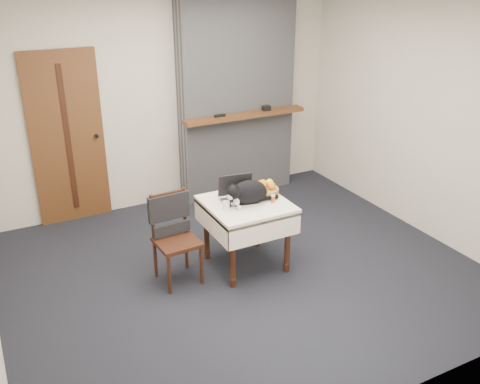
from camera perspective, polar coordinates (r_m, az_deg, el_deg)
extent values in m
plane|color=black|center=(5.43, 0.07, -8.36)|extent=(4.50, 4.50, 0.00)
cube|color=beige|center=(6.64, -8.01, 9.61)|extent=(4.50, 0.02, 2.60)
cube|color=beige|center=(6.20, 19.04, 7.56)|extent=(0.02, 4.00, 2.60)
cube|color=brown|center=(6.42, -17.93, 5.42)|extent=(0.82, 0.05, 2.00)
cube|color=#37170F|center=(6.39, -17.88, 5.35)|extent=(0.06, 0.01, 1.70)
cylinder|color=black|center=(6.43, -15.06, 5.79)|extent=(0.04, 0.06, 0.04)
cube|color=gray|center=(6.85, -0.38, 10.26)|extent=(1.50, 0.30, 2.60)
cube|color=brown|center=(6.70, 0.56, 8.18)|extent=(1.62, 0.18, 0.05)
cube|color=black|center=(6.54, -2.18, 8.14)|extent=(0.14, 0.04, 0.03)
cube|color=black|center=(6.82, 2.82, 8.92)|extent=(0.10, 0.07, 0.06)
cylinder|color=#37170F|center=(5.02, -0.77, -6.98)|extent=(0.06, 0.06, 0.64)
sphere|color=#37170F|center=(5.15, -0.76, -9.28)|extent=(0.07, 0.07, 0.07)
cylinder|color=#37170F|center=(5.28, 5.08, -5.44)|extent=(0.06, 0.06, 0.64)
sphere|color=#37170F|center=(5.40, 4.99, -7.67)|extent=(0.07, 0.07, 0.07)
cylinder|color=#37170F|center=(5.50, -3.59, -4.15)|extent=(0.06, 0.06, 0.64)
sphere|color=#37170F|center=(5.61, -3.53, -6.33)|extent=(0.07, 0.07, 0.07)
cylinder|color=#37170F|center=(5.74, 1.90, -2.88)|extent=(0.06, 0.06, 0.64)
sphere|color=#37170F|center=(5.85, 1.87, -4.99)|extent=(0.07, 0.07, 0.07)
cube|color=white|center=(5.22, 0.67, -1.41)|extent=(0.78, 0.78, 0.06)
cube|color=white|center=(4.97, 2.76, -4.22)|extent=(0.78, 0.01, 0.22)
cube|color=white|center=(5.58, -1.19, -0.96)|extent=(0.78, 0.01, 0.22)
cube|color=white|center=(5.11, -3.15, -3.36)|extent=(0.01, 0.78, 0.22)
cube|color=white|center=(5.44, 4.25, -1.67)|extent=(0.01, 0.78, 0.22)
cube|color=#B7B7BC|center=(5.19, -0.05, -1.07)|extent=(0.37, 0.29, 0.02)
cube|color=black|center=(5.18, -0.05, -0.94)|extent=(0.30, 0.20, 0.00)
cube|color=black|center=(5.26, -0.54, 0.79)|extent=(0.35, 0.11, 0.23)
cube|color=#AEC7FF|center=(5.26, -0.53, 0.78)|extent=(0.32, 0.10, 0.21)
ellipsoid|color=black|center=(5.13, 0.90, -0.03)|extent=(0.41, 0.30, 0.24)
ellipsoid|color=black|center=(5.21, 1.82, 0.07)|extent=(0.24, 0.25, 0.19)
sphere|color=black|center=(5.00, -0.68, 0.00)|extent=(0.16, 0.16, 0.14)
ellipsoid|color=white|center=(4.98, -1.07, -0.49)|extent=(0.07, 0.08, 0.07)
ellipsoid|color=white|center=(5.06, -0.38, -0.95)|extent=(0.07, 0.09, 0.09)
cone|color=black|center=(4.95, -0.28, 0.62)|extent=(0.06, 0.06, 0.06)
cone|color=black|center=(5.01, -0.88, 0.88)|extent=(0.06, 0.06, 0.06)
cylinder|color=black|center=(5.24, 3.03, -0.64)|extent=(0.21, 0.06, 0.04)
sphere|color=white|center=(5.05, -0.09, -1.65)|extent=(0.05, 0.05, 0.05)
sphere|color=white|center=(5.11, -0.76, -1.33)|extent=(0.05, 0.05, 0.05)
cylinder|color=white|center=(5.05, -1.49, -1.41)|extent=(0.07, 0.07, 0.08)
cylinder|color=#B14515|center=(5.20, 3.54, -0.79)|extent=(0.03, 0.03, 0.07)
cylinder|color=silver|center=(5.18, 3.55, -0.38)|extent=(0.04, 0.04, 0.02)
cylinder|color=olive|center=(5.35, 2.73, 0.01)|extent=(0.27, 0.27, 0.07)
sphere|color=#FFA115|center=(5.27, 2.42, 0.52)|extent=(0.08, 0.08, 0.08)
sphere|color=#FFA115|center=(5.31, 3.37, 0.67)|extent=(0.08, 0.08, 0.08)
sphere|color=#FFA115|center=(5.36, 2.46, 0.94)|extent=(0.08, 0.08, 0.08)
sphere|color=#FCFF29|center=(5.38, 3.17, 0.98)|extent=(0.08, 0.08, 0.08)
sphere|color=#FFA115|center=(5.34, 2.12, 0.82)|extent=(0.08, 0.08, 0.08)
cube|color=black|center=(5.29, 1.87, -0.68)|extent=(0.11, 0.09, 0.01)
cube|color=#37170F|center=(5.11, -6.72, -5.34)|extent=(0.41, 0.41, 0.04)
cylinder|color=#37170F|center=(5.03, -7.57, -8.67)|extent=(0.03, 0.03, 0.42)
cylinder|color=#37170F|center=(5.14, -4.13, -7.71)|extent=(0.03, 0.03, 0.42)
cylinder|color=#37170F|center=(5.29, -9.02, -6.98)|extent=(0.03, 0.03, 0.42)
cylinder|color=#37170F|center=(5.40, -5.74, -6.12)|extent=(0.03, 0.03, 0.42)
cylinder|color=#37170F|center=(5.09, -9.33, -2.70)|extent=(0.03, 0.03, 0.46)
cylinder|color=#37170F|center=(5.20, -5.93, -1.89)|extent=(0.03, 0.03, 0.46)
cube|color=#37170F|center=(5.10, -7.67, -1.36)|extent=(0.33, 0.05, 0.26)
cube|color=black|center=(5.10, -7.62, -1.58)|extent=(0.41, 0.08, 0.26)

